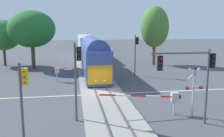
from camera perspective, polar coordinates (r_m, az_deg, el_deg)
ground_plane at (r=25.53m, az=-2.31°, el=-6.01°), size 220.00×220.00×0.00m
road_centre_stripe at (r=25.53m, az=-2.31°, el=-6.00°), size 44.00×0.20×0.01m
railway_track at (r=25.51m, az=-2.31°, el=-5.80°), size 4.40×80.00×0.32m
commuter_train at (r=45.56m, az=-5.45°, el=4.44°), size 3.04×41.05×5.16m
crossing_gate_near at (r=19.71m, az=12.23°, el=-6.58°), size 6.52×0.40×1.95m
crossing_signal_mast at (r=19.78m, az=18.54°, el=-3.94°), size 1.36×0.44×3.95m
crossing_gate_far at (r=31.75m, az=-11.72°, el=-0.47°), size 5.39×0.40×1.83m
traffic_signal_median at (r=17.75m, az=-8.13°, el=-0.20°), size 0.53×0.38×5.80m
traffic_signal_near_left at (r=15.40m, az=-20.00°, el=-4.63°), size 0.53×0.38×4.83m
traffic_signal_near_right at (r=17.66m, az=18.21°, el=-0.03°), size 4.59×0.38×5.40m
traffic_signal_far_side at (r=34.52m, az=5.65°, el=4.58°), size 0.53×0.38×5.79m
oak_far_right at (r=45.48m, az=9.90°, el=9.50°), size 5.13×5.13×10.61m
oak_behind_train at (r=42.08m, az=-18.19°, el=8.73°), size 7.54×7.54×9.58m
pine_left_background at (r=47.61m, az=-24.04°, el=7.14°), size 6.13×6.13×8.20m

